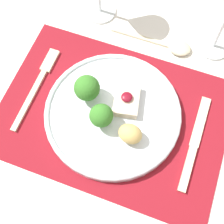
{
  "coord_description": "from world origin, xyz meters",
  "views": [
    {
      "loc": [
        0.09,
        -0.25,
        1.39
      ],
      "look_at": [
        -0.0,
        -0.0,
        0.78
      ],
      "focal_mm": 50.0,
      "sensor_mm": 36.0,
      "label": 1
    }
  ],
  "objects_px": {
    "dinner_plate": "(111,112)",
    "fork": "(39,82)",
    "knife": "(193,149)",
    "spoon": "(171,46)"
  },
  "relations": [
    {
      "from": "fork",
      "to": "knife",
      "type": "relative_size",
      "value": 1.0
    },
    {
      "from": "dinner_plate",
      "to": "fork",
      "type": "relative_size",
      "value": 1.35
    },
    {
      "from": "knife",
      "to": "spoon",
      "type": "distance_m",
      "value": 0.26
    },
    {
      "from": "dinner_plate",
      "to": "knife",
      "type": "height_order",
      "value": "dinner_plate"
    },
    {
      "from": "knife",
      "to": "spoon",
      "type": "xyz_separation_m",
      "value": [
        -0.11,
        0.23,
        0.0
      ]
    },
    {
      "from": "knife",
      "to": "dinner_plate",
      "type": "bearing_deg",
      "value": 177.9
    },
    {
      "from": "dinner_plate",
      "to": "knife",
      "type": "xyz_separation_m",
      "value": [
        0.19,
        -0.01,
        -0.01
      ]
    },
    {
      "from": "dinner_plate",
      "to": "fork",
      "type": "bearing_deg",
      "value": 174.06
    },
    {
      "from": "knife",
      "to": "fork",
      "type": "bearing_deg",
      "value": 176.93
    },
    {
      "from": "fork",
      "to": "knife",
      "type": "xyz_separation_m",
      "value": [
        0.37,
        -0.03,
        0.0
      ]
    }
  ]
}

